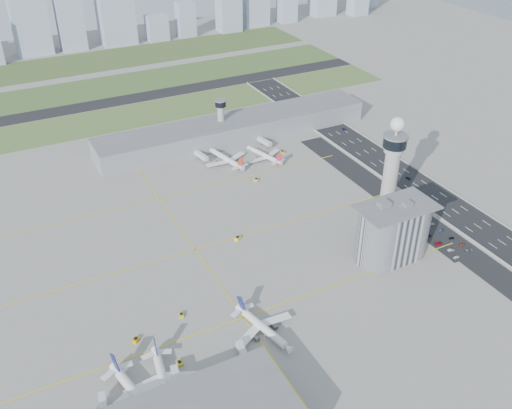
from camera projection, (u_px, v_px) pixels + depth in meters
name	position (u px, v px, depth m)	size (l,w,h in m)	color
ground	(286.00, 259.00, 305.11)	(1000.00, 1000.00, 0.00)	#99978F
grass_strip_0	(129.00, 117.00, 466.95)	(480.00, 50.00, 0.08)	#4D6C33
grass_strip_1	(105.00, 88.00, 523.48)	(480.00, 60.00, 0.08)	#49652F
grass_strip_2	(85.00, 63.00, 583.78)	(480.00, 70.00, 0.08)	#435A2A
runway	(116.00, 101.00, 494.83)	(480.00, 22.00, 0.10)	black
highway	(448.00, 207.00, 349.60)	(28.00, 500.00, 0.10)	black
barrier_left	(431.00, 212.00, 343.89)	(0.60, 500.00, 1.20)	#9E9E99
barrier_right	(466.00, 200.00, 354.73)	(0.60, 500.00, 1.20)	#9E9E99
landside_road	(428.00, 225.00, 332.39)	(18.00, 260.00, 0.08)	black
parking_lot	(440.00, 237.00, 322.57)	(20.00, 44.00, 0.10)	black
taxiway_line_h_0	(243.00, 318.00, 267.01)	(260.00, 0.60, 0.01)	yellow
taxiway_line_h_1	(195.00, 250.00, 312.23)	(260.00, 0.60, 0.01)	yellow
taxiway_line_h_2	(159.00, 199.00, 357.46)	(260.00, 0.60, 0.01)	yellow
taxiway_line_v	(195.00, 250.00, 312.23)	(0.60, 260.00, 0.01)	yellow
control_tower	(392.00, 166.00, 320.41)	(14.00, 14.00, 64.50)	#ADAAA5
secondary_tower	(221.00, 117.00, 419.81)	(8.60, 8.60, 31.90)	#ADAAA5
admin_building	(393.00, 231.00, 300.53)	(42.00, 24.00, 33.50)	#B2B2B7
terminal_pier	(235.00, 129.00, 427.96)	(210.00, 32.00, 15.80)	gray
airplane_near_a	(137.00, 393.00, 223.13)	(40.84, 34.71, 11.43)	white
airplane_near_b	(163.00, 379.00, 229.41)	(38.27, 32.53, 10.72)	white
airplane_near_c	(264.00, 325.00, 255.67)	(37.16, 31.59, 10.41)	white
airplane_far_a	(226.00, 155.00, 396.07)	(38.62, 32.82, 10.81)	white
airplane_far_b	(264.00, 152.00, 401.35)	(34.61, 29.42, 9.69)	white
jet_bridge_near_1	(180.00, 396.00, 225.48)	(14.00, 3.00, 5.70)	silver
jet_bridge_near_2	(248.00, 369.00, 237.10)	(14.00, 3.00, 5.70)	silver
jet_bridge_far_0	(196.00, 154.00, 403.87)	(14.00, 3.00, 5.70)	silver
jet_bridge_far_1	(259.00, 140.00, 423.23)	(14.00, 3.00, 5.70)	silver
tug_0	(179.00, 363.00, 242.29)	(2.31, 3.36, 1.95)	gold
tug_1	(136.00, 340.00, 253.85)	(2.25, 3.27, 1.90)	#D89B00
tug_2	(181.00, 315.00, 267.42)	(2.06, 2.99, 1.74)	gold
tug_3	(238.00, 238.00, 319.73)	(2.48, 3.61, 2.10)	yellow
tug_4	(256.00, 180.00, 376.38)	(2.18, 3.17, 1.84)	gold
tug_5	(282.00, 152.00, 410.50)	(2.33, 3.39, 1.97)	gold
car_lot_0	(456.00, 257.00, 305.52)	(1.49, 3.69, 1.26)	white
car_lot_1	(451.00, 250.00, 310.97)	(1.32, 3.79, 1.25)	#9E9FA1
car_lot_2	(438.00, 243.00, 316.13)	(2.13, 4.62, 1.29)	#AF1429
car_lot_3	(428.00, 236.00, 322.50)	(1.67, 4.11, 1.19)	black
car_lot_4	(419.00, 228.00, 328.64)	(1.29, 3.20, 1.09)	navy
car_lot_5	(411.00, 222.00, 334.33)	(1.23, 3.54, 1.17)	white
car_lot_6	(469.00, 250.00, 310.95)	(2.07, 4.50, 1.25)	slate
car_lot_7	(462.00, 245.00, 315.34)	(1.52, 3.73, 1.08)	#A93918
car_lot_8	(452.00, 238.00, 320.64)	(1.32, 3.28, 1.12)	black
car_lot_9	(441.00, 230.00, 327.22)	(1.28, 3.68, 1.21)	navy
car_lot_10	(432.00, 224.00, 332.48)	(1.82, 3.94, 1.10)	silver
car_lot_11	(429.00, 221.00, 335.27)	(1.58, 3.89, 1.13)	gray
car_hw_1	(408.00, 178.00, 378.54)	(1.30, 3.72, 1.23)	black
car_hw_2	(344.00, 129.00, 444.58)	(1.93, 4.18, 1.16)	#181E4F
car_hw_4	(291.00, 108.00, 481.34)	(1.47, 3.66, 1.25)	#9AA2AA
skyline_bldg_7	(30.00, 24.00, 595.17)	(35.76, 28.61, 61.22)	#9EADC1
skyline_bldg_8	(68.00, 10.00, 600.76)	(26.33, 21.06, 83.39)	#9EADC1
skyline_bldg_9	(116.00, 15.00, 626.21)	(36.96, 29.57, 62.11)	#9EADC1
skyline_bldg_10	(157.00, 28.00, 645.47)	(23.01, 18.41, 27.75)	#9EADC1
skyline_bldg_11	(186.00, 19.00, 655.79)	(20.22, 16.18, 38.97)	#9EADC1
skyline_bldg_12	(229.00, 11.00, 673.00)	(26.14, 20.92, 46.89)	#9EADC1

